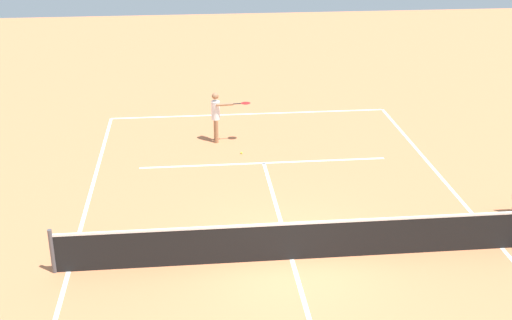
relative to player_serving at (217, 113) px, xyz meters
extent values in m
plane|color=#D37A4C|center=(-1.31, 7.67, -1.00)|extent=(60.00, 60.00, 0.00)
cube|color=white|center=(-1.31, -2.69, -1.00)|extent=(10.08, 0.10, 0.01)
cube|color=white|center=(-6.35, 7.67, -1.00)|extent=(0.10, 20.71, 0.01)
cube|color=white|center=(3.73, 7.67, -1.00)|extent=(0.10, 20.71, 0.01)
cube|color=white|center=(-1.31, 1.97, -1.00)|extent=(7.56, 0.10, 0.01)
cube|color=white|center=(-1.31, 7.67, -1.00)|extent=(0.10, 11.39, 0.01)
cylinder|color=#4C4C51|center=(4.03, 7.67, -0.47)|extent=(0.10, 0.10, 1.07)
cube|color=black|center=(-1.31, 7.67, -0.55)|extent=(10.68, 0.03, 0.91)
cube|color=white|center=(-1.31, 7.67, -0.07)|extent=(10.68, 0.04, 0.06)
cylinder|color=#9E704C|center=(0.06, -0.10, -0.61)|extent=(0.12, 0.12, 0.79)
cylinder|color=#9E704C|center=(0.04, 0.10, -0.61)|extent=(0.12, 0.12, 0.79)
cylinder|color=white|center=(0.05, 0.00, 0.09)|extent=(0.28, 0.28, 0.61)
sphere|color=#9E704C|center=(0.05, 0.00, 0.57)|extent=(0.22, 0.22, 0.22)
cylinder|color=#9E704C|center=(0.07, -0.19, 0.12)|extent=(0.09, 0.09, 0.55)
cylinder|color=#9E704C|center=(-0.24, 0.15, 0.33)|extent=(0.55, 0.15, 0.09)
cylinder|color=black|center=(-0.64, 0.11, 0.33)|extent=(0.26, 0.06, 0.04)
ellipsoid|color=red|center=(-0.93, 0.08, 0.33)|extent=(0.35, 0.31, 0.04)
sphere|color=#CCE033|center=(-0.69, 1.16, -0.97)|extent=(0.07, 0.07, 0.07)
camera|label=1|loc=(0.91, 21.08, 7.19)|focal=47.83mm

